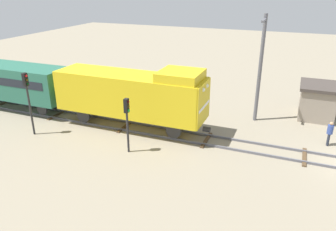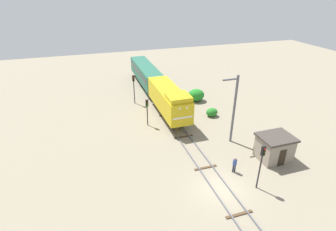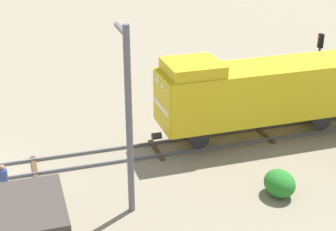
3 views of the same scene
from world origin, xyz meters
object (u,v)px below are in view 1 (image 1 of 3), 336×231
object	(u,v)px
locomotive	(132,93)
relay_hut	(318,101)
traffic_signal_mid	(127,115)
worker_near_track	(330,132)
traffic_signal_far	(28,93)
catenary_mast	(260,67)

from	to	relation	value
locomotive	relay_hut	xyz separation A→B (m)	(7.50, -12.67, -1.38)
traffic_signal_mid	worker_near_track	bearing A→B (deg)	-64.19
traffic_signal_far	traffic_signal_mid	bearing A→B (deg)	-88.49
traffic_signal_mid	catenary_mast	bearing A→B (deg)	-39.24
locomotive	relay_hut	distance (m)	14.79
relay_hut	locomotive	bearing A→B (deg)	120.63
traffic_signal_far	catenary_mast	world-z (taller)	catenary_mast
locomotive	traffic_signal_far	distance (m)	7.17
locomotive	worker_near_track	world-z (taller)	locomotive
locomotive	worker_near_track	distance (m)	13.71
locomotive	traffic_signal_mid	size ratio (longest dim) A/B	3.19
traffic_signal_mid	worker_near_track	distance (m)	13.41
traffic_signal_mid	catenary_mast	size ratio (longest dim) A/B	0.45
traffic_signal_mid	catenary_mast	xyz separation A→B (m)	(8.34, -6.81, 1.78)
traffic_signal_far	worker_near_track	bearing A→B (deg)	-72.96
traffic_signal_mid	catenary_mast	world-z (taller)	catenary_mast
locomotive	traffic_signal_mid	bearing A→B (deg)	-157.73
locomotive	relay_hut	bearing A→B (deg)	-59.37
relay_hut	worker_near_track	bearing A→B (deg)	-172.01
traffic_signal_mid	traffic_signal_far	distance (m)	7.61
traffic_signal_far	relay_hut	xyz separation A→B (m)	(11.10, -18.86, -1.75)
traffic_signal_mid	relay_hut	size ratio (longest dim) A/B	1.04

